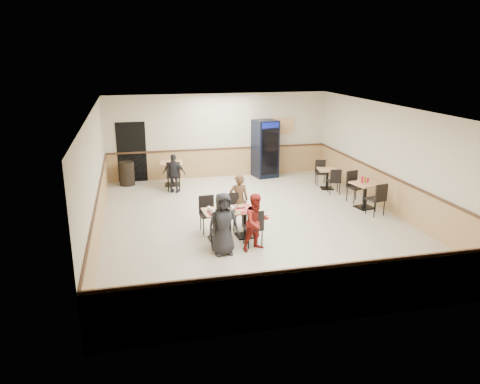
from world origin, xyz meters
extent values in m
plane|color=beige|center=(0.00, 0.00, 0.00)|extent=(10.00, 10.00, 0.00)
plane|color=silver|center=(0.00, 0.00, 3.00)|extent=(10.00, 10.00, 0.00)
plane|color=beige|center=(0.00, 5.00, 1.50)|extent=(8.00, 0.00, 8.00)
plane|color=beige|center=(0.00, -5.00, 1.50)|extent=(8.00, 0.00, 8.00)
plane|color=beige|center=(-4.00, 0.00, 1.50)|extent=(0.00, 10.00, 10.00)
plane|color=beige|center=(4.00, 0.00, 1.50)|extent=(0.00, 10.00, 10.00)
cube|color=tan|center=(0.00, 4.99, 0.50)|extent=(7.98, 0.03, 1.00)
cube|color=tan|center=(3.98, 0.00, 0.50)|extent=(0.03, 9.98, 1.00)
cube|color=#472B19|center=(0.00, 4.97, 1.03)|extent=(7.98, 0.04, 0.06)
cube|color=black|center=(-3.10, 4.98, 1.05)|extent=(1.00, 0.02, 2.10)
cube|color=orange|center=(2.40, 4.96, 1.80)|extent=(0.85, 0.02, 0.60)
cube|color=black|center=(-1.18, -0.99, 0.02)|extent=(0.47, 0.47, 0.04)
cylinder|color=black|center=(-1.18, -0.99, 0.37)|extent=(0.09, 0.09, 0.67)
cube|color=tan|center=(-1.18, -0.99, 0.72)|extent=(0.73, 0.73, 0.04)
cube|color=black|center=(-0.49, -0.94, 0.02)|extent=(0.47, 0.47, 0.04)
cylinder|color=black|center=(-0.49, -0.94, 0.37)|extent=(0.09, 0.09, 0.67)
cube|color=tan|center=(-0.49, -0.94, 0.72)|extent=(0.73, 0.73, 0.04)
imported|color=black|center=(-1.22, -1.83, 0.71)|extent=(0.72, 0.49, 1.43)
imported|color=maroon|center=(-0.43, -1.77, 0.67)|extent=(0.78, 0.68, 1.34)
imported|color=brown|center=(-0.45, -0.10, 0.69)|extent=(0.53, 0.38, 1.37)
imported|color=black|center=(-1.81, 3.28, 0.63)|extent=(0.80, 0.56, 1.26)
cube|color=red|center=(-1.22, -1.11, 0.75)|extent=(0.46, 0.35, 0.02)
cube|color=red|center=(-0.55, -0.82, 0.75)|extent=(0.46, 0.35, 0.02)
cube|color=red|center=(-0.48, -1.09, 0.75)|extent=(0.46, 0.35, 0.02)
cube|color=red|center=(-1.19, -1.13, 0.75)|extent=(0.46, 0.35, 0.02)
cylinder|color=white|center=(-0.72, -1.15, 0.74)|extent=(0.23, 0.23, 0.01)
cube|color=#CC814F|center=(-0.72, -1.15, 0.75)|extent=(0.28, 0.21, 0.02)
cylinder|color=white|center=(-0.55, -0.79, 0.74)|extent=(0.23, 0.23, 0.01)
cube|color=#CC814F|center=(-0.55, -0.79, 0.75)|extent=(0.30, 0.29, 0.02)
cylinder|color=white|center=(-1.27, -1.11, 0.74)|extent=(0.23, 0.23, 0.01)
cube|color=#CC814F|center=(-1.27, -1.11, 0.75)|extent=(0.30, 0.26, 0.02)
cylinder|color=white|center=(-0.39, -1.03, 0.74)|extent=(0.23, 0.23, 0.01)
cube|color=#CC814F|center=(-0.39, -1.03, 0.75)|extent=(0.30, 0.25, 0.02)
cylinder|color=white|center=(-0.92, -1.15, 0.74)|extent=(0.23, 0.23, 0.01)
cube|color=#CC814F|center=(-0.92, -1.15, 0.75)|extent=(0.28, 0.21, 0.02)
cylinder|color=white|center=(-1.31, -1.24, 0.79)|extent=(0.08, 0.08, 0.10)
cylinder|color=white|center=(-1.08, -0.93, 0.79)|extent=(0.08, 0.08, 0.10)
cylinder|color=white|center=(-1.11, -1.26, 0.79)|extent=(0.08, 0.08, 0.10)
cylinder|color=white|center=(-1.38, -0.90, 0.79)|extent=(0.08, 0.08, 0.10)
cylinder|color=white|center=(-1.38, -0.97, 0.79)|extent=(0.08, 0.08, 0.10)
cylinder|color=#AEB0C2|center=(-0.72, -0.95, 0.80)|extent=(0.07, 0.07, 0.12)
ellipsoid|color=white|center=(-0.81, -0.98, 0.79)|extent=(0.15, 0.15, 0.10)
cube|color=black|center=(3.43, 0.41, 0.02)|extent=(0.54, 0.54, 0.04)
cylinder|color=black|center=(3.43, 0.41, 0.38)|extent=(0.09, 0.09, 0.69)
cube|color=tan|center=(3.43, 0.41, 0.74)|extent=(0.84, 0.84, 0.04)
cube|color=black|center=(3.18, 2.54, 0.02)|extent=(0.48, 0.48, 0.04)
cylinder|color=black|center=(3.18, 2.54, 0.34)|extent=(0.08, 0.08, 0.61)
cube|color=tan|center=(3.18, 2.54, 0.66)|extent=(0.75, 0.75, 0.04)
cylinder|color=red|center=(3.33, 0.46, 0.86)|extent=(0.06, 0.06, 0.20)
cylinder|color=#B16B17|center=(3.42, 0.46, 0.84)|extent=(0.06, 0.06, 0.17)
cylinder|color=red|center=(3.51, 0.46, 0.83)|extent=(0.05, 0.05, 0.14)
cube|color=black|center=(-1.81, 4.20, 0.02)|extent=(0.54, 0.54, 0.04)
cylinder|color=black|center=(-1.81, 4.20, 0.41)|extent=(0.10, 0.10, 0.74)
cube|color=tan|center=(-1.81, 4.20, 0.79)|extent=(0.84, 0.84, 0.04)
cube|color=black|center=(1.61, 4.60, 1.03)|extent=(0.91, 0.89, 2.07)
cube|color=black|center=(1.69, 4.21, 0.98)|extent=(0.62, 0.13, 1.63)
cube|color=#0D1793|center=(1.69, 4.20, 1.94)|extent=(0.65, 0.14, 0.20)
cylinder|color=black|center=(-3.31, 4.55, 0.41)|extent=(0.51, 0.51, 0.81)
camera|label=1|loc=(-3.09, -11.41, 4.37)|focal=35.00mm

